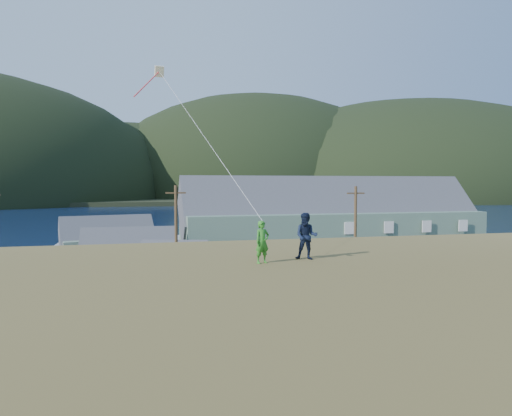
{
  "coord_description": "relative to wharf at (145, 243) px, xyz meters",
  "views": [
    {
      "loc": [
        -4.64,
        -34.9,
        10.05
      ],
      "look_at": [
        0.53,
        -12.11,
        8.8
      ],
      "focal_mm": 32.0,
      "sensor_mm": 36.0,
      "label": 1
    }
  ],
  "objects": [
    {
      "name": "ground",
      "position": [
        6.0,
        -40.0,
        -0.45
      ],
      "size": [
        900.0,
        900.0,
        0.0
      ],
      "primitive_type": "plane",
      "color": "#0A1638",
      "rests_on": "ground"
    },
    {
      "name": "grass_strip",
      "position": [
        6.0,
        -42.0,
        -0.4
      ],
      "size": [
        110.0,
        8.0,
        0.1
      ],
      "primitive_type": "cube",
      "color": "#4C3D19",
      "rests_on": "ground"
    },
    {
      "name": "waterfront_lot",
      "position": [
        6.0,
        -23.0,
        -0.39
      ],
      "size": [
        72.0,
        36.0,
        0.12
      ],
      "primitive_type": "cube",
      "color": "#28282B",
      "rests_on": "ground"
    },
    {
      "name": "wharf",
      "position": [
        0.0,
        0.0,
        0.0
      ],
      "size": [
        26.0,
        14.0,
        0.9
      ],
      "primitive_type": "cube",
      "color": "gray",
      "rests_on": "ground"
    },
    {
      "name": "far_shore",
      "position": [
        6.0,
        290.0,
        0.55
      ],
      "size": [
        900.0,
        320.0,
        2.0
      ],
      "primitive_type": "cube",
      "color": "black",
      "rests_on": "ground"
    },
    {
      "name": "far_hills",
      "position": [
        41.59,
        239.38,
        1.55
      ],
      "size": [
        760.0,
        265.0,
        143.0
      ],
      "color": "black",
      "rests_on": "ground"
    },
    {
      "name": "lodge",
      "position": [
        23.44,
        -20.89,
        4.65
      ],
      "size": [
        38.12,
        11.7,
        13.3
      ],
      "rotation": [
        0.0,
        0.0,
        0.03
      ],
      "color": "slate",
      "rests_on": "waterfront_lot"
    },
    {
      "name": "shed_palegreen_near",
      "position": [
        -1.09,
        -27.51,
        2.1
      ],
      "size": [
        9.32,
        5.9,
        6.76
      ],
      "rotation": [
        0.0,
        0.0,
        -0.0
      ],
      "color": "slate",
      "rests_on": "waterfront_lot"
    },
    {
      "name": "shed_white",
      "position": [
        3.33,
        -29.58,
        1.61
      ],
      "size": [
        7.53,
        5.88,
        5.29
      ],
      "rotation": [
        0.0,
        0.0,
        -0.24
      ],
      "color": "silver",
      "rests_on": "waterfront_lot"
    },
    {
      "name": "shed_palegreen_far",
      "position": [
        -4.04,
        -16.63,
        2.38
      ],
      "size": [
        12.15,
        8.6,
        7.42
      ],
      "rotation": [
        0.0,
        0.0,
        0.23
      ],
      "color": "slate",
      "rests_on": "waterfront_lot"
    },
    {
      "name": "utility_poles",
      "position": [
        3.77,
        -38.5,
        4.54
      ],
      "size": [
        28.93,
        0.24,
        9.8
      ],
      "color": "#47331E",
      "rests_on": "waterfront_lot"
    },
    {
      "name": "parked_cars",
      "position": [
        -4.03,
        -18.51,
        0.36
      ],
      "size": [
        19.23,
        12.79,
        1.5
      ],
      "color": "black",
      "rests_on": "waterfront_lot"
    },
    {
      "name": "kite_flyer_green",
      "position": [
        5.17,
        -59.13,
        7.51
      ],
      "size": [
        0.65,
        0.53,
        1.53
      ],
      "primitive_type": "imported",
      "rotation": [
        0.0,
        0.0,
        0.35
      ],
      "color": "#2D8223",
      "rests_on": "hillside"
    },
    {
      "name": "kite_flyer_navy",
      "position": [
        6.97,
        -58.73,
        7.63
      ],
      "size": [
        1.06,
        0.97,
        1.76
      ],
      "primitive_type": "imported",
      "rotation": [
        0.0,
        0.0,
        -0.45
      ],
      "color": "#121A31",
      "rests_on": "hillside"
    },
    {
      "name": "kite_rig",
      "position": [
        1.75,
        -50.75,
        15.14
      ],
      "size": [
        2.34,
        4.62,
        11.8
      ],
      "color": "#FFF4C2",
      "rests_on": "ground"
    }
  ]
}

